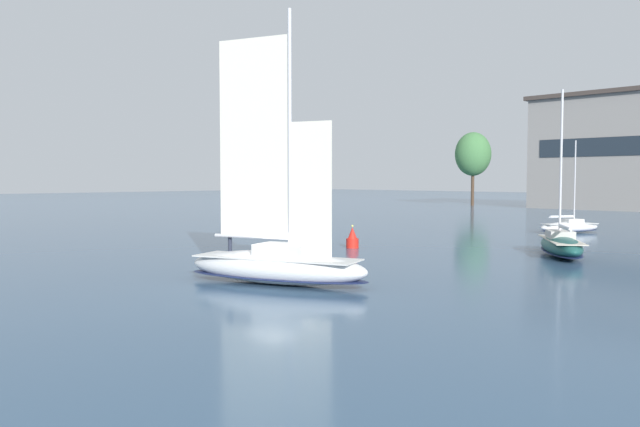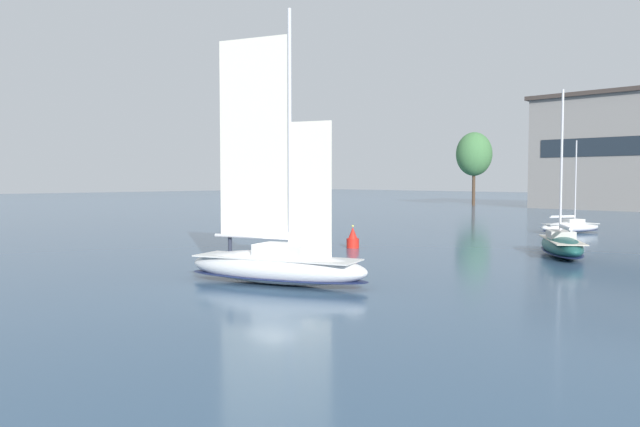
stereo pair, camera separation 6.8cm
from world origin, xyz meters
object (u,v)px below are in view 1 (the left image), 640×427
(channel_buoy, at_px, (352,239))
(tree_shore_left, at_px, (473,154))
(sailboat_main, at_px, (276,262))
(sailboat_moored_far_slip, at_px, (561,245))
(sailboat_moored_near_marina, at_px, (570,227))

(channel_buoy, bearing_deg, tree_shore_left, 114.75)
(sailboat_main, xyz_separation_m, sailboat_moored_far_slip, (5.08, 20.37, -0.30))
(sailboat_moored_near_marina, height_order, sailboat_moored_far_slip, sailboat_moored_far_slip)
(sailboat_moored_near_marina, xyz_separation_m, sailboat_moored_far_slip, (6.96, -17.69, 0.15))
(tree_shore_left, height_order, sailboat_moored_far_slip, tree_shore_left)
(tree_shore_left, xyz_separation_m, channel_buoy, (32.37, -70.21, -9.04))
(tree_shore_left, bearing_deg, sailboat_moored_far_slip, -54.74)
(tree_shore_left, height_order, sailboat_main, tree_shore_left)
(sailboat_moored_near_marina, bearing_deg, channel_buoy, -104.13)
(channel_buoy, bearing_deg, sailboat_main, -61.13)
(tree_shore_left, bearing_deg, sailboat_main, -64.53)
(sailboat_moored_far_slip, height_order, channel_buoy, sailboat_moored_far_slip)
(tree_shore_left, relative_size, sailboat_main, 1.06)
(sailboat_main, bearing_deg, channel_buoy, 118.87)
(sailboat_main, relative_size, sailboat_moored_far_slip, 1.19)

